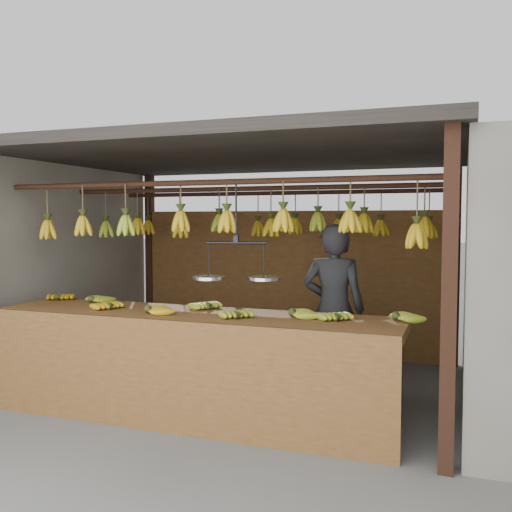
% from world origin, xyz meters
% --- Properties ---
extents(ground, '(80.00, 80.00, 0.00)m').
position_xyz_m(ground, '(0.00, 0.00, 0.00)').
color(ground, '#5B5B57').
extents(stall, '(4.30, 3.30, 2.40)m').
position_xyz_m(stall, '(0.00, 0.33, 1.97)').
color(stall, black).
rests_on(stall, ground).
extents(counter, '(3.58, 0.80, 0.96)m').
position_xyz_m(counter, '(-0.05, -1.23, 0.71)').
color(counter, brown).
rests_on(counter, ground).
extents(hanging_bananas, '(3.65, 2.24, 0.40)m').
position_xyz_m(hanging_bananas, '(0.00, -0.00, 1.62)').
color(hanging_bananas, '#BC9414').
rests_on(hanging_bananas, ground).
extents(balance_scale, '(0.72, 0.38, 0.82)m').
position_xyz_m(balance_scale, '(0.30, -1.00, 1.24)').
color(balance_scale, black).
rests_on(balance_scale, ground).
extents(vendor, '(0.63, 0.44, 1.65)m').
position_xyz_m(vendor, '(0.92, -0.02, 0.82)').
color(vendor, '#262628').
rests_on(vendor, ground).
extents(bag_bundles, '(0.08, 0.26, 1.19)m').
position_xyz_m(bag_bundles, '(1.94, 1.35, 0.99)').
color(bag_bundles, yellow).
rests_on(bag_bundles, ground).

